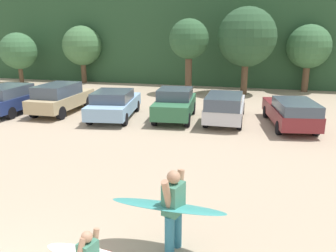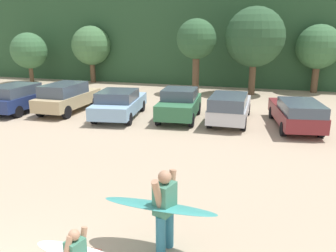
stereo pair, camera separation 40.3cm
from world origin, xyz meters
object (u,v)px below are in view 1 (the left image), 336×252
Objects in this scene: parked_car_sky_blue at (114,104)px; parked_car_forest_green at (175,104)px; person_adult at (173,206)px; parked_car_silver at (225,106)px; parked_car_maroon at (291,112)px; parked_car_navy at (13,98)px; parked_car_tan at (61,97)px; surfboard_teal at (168,206)px.

parked_car_forest_green is (3.10, 0.50, 0.06)m from parked_car_sky_blue.
parked_car_silver is at bearing -73.56° from person_adult.
parked_car_navy is at bearing 83.03° from parked_car_maroon.
surfboard_teal is (8.79, -10.41, 0.13)m from parked_car_tan.
person_adult reaches higher than parked_car_silver.
parked_car_maroon is at bearing -96.01° from parked_car_sky_blue.
person_adult is (2.52, -10.57, 0.19)m from parked_car_forest_green.
parked_car_navy reaches higher than surfboard_teal.
person_adult reaches higher than parked_car_tan.
parked_car_navy is 11.52m from parked_car_silver.
parked_car_navy is 15.14m from person_adult.
parked_car_tan is at bearing 86.56° from parked_car_forest_green.
surfboard_teal is (-3.15, -10.51, 0.24)m from parked_car_maroon.
parked_car_navy is 15.07m from surfboard_teal.
parked_car_sky_blue reaches higher than surfboard_teal.
parked_car_maroon is (3.05, -0.18, -0.04)m from parked_car_silver.
parked_car_silver is 2.71× the size of person_adult.
parked_car_navy is 1.06× the size of parked_car_tan.
parked_car_tan is at bearing -33.04° from person_adult.
parked_car_silver reaches higher than surfboard_teal.
parked_car_forest_green reaches higher than parked_car_maroon.
parked_car_silver is 10.67m from person_adult.
parked_car_navy is 2.01× the size of surfboard_teal.
parked_car_tan reaches higher than parked_car_forest_green.
parked_car_maroon is (14.54, 0.65, -0.06)m from parked_car_navy.
parked_car_sky_blue is (5.88, 0.23, -0.06)m from parked_car_navy.
parked_car_forest_green is 0.86× the size of parked_car_silver.
parked_car_sky_blue is at bearing 95.19° from parked_car_silver.
parked_car_forest_green reaches higher than surfboard_teal.
parked_car_sky_blue is at bearing -60.39° from surfboard_teal.
parked_car_maroon is (11.94, 0.10, -0.11)m from parked_car_tan.
parked_car_silver is (11.49, 0.83, -0.02)m from parked_car_navy.
parked_car_sky_blue is at bearing -88.50° from parked_car_navy.
parked_car_forest_green reaches higher than parked_car_silver.
parked_car_sky_blue is 8.67m from parked_car_maroon.
parked_car_maroon reaches higher than surfboard_teal.
surfboard_teal is at bearing 153.80° from parked_car_maroon.
parked_car_maroon is (5.56, -0.08, -0.06)m from parked_car_forest_green.
parked_car_maroon is at bearing -105.70° from surfboard_teal.
parked_car_navy is 1.17× the size of parked_car_forest_green.
parked_car_tan reaches higher than surfboard_teal.
parked_car_forest_green is (8.98, 0.73, -0.00)m from parked_car_navy.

